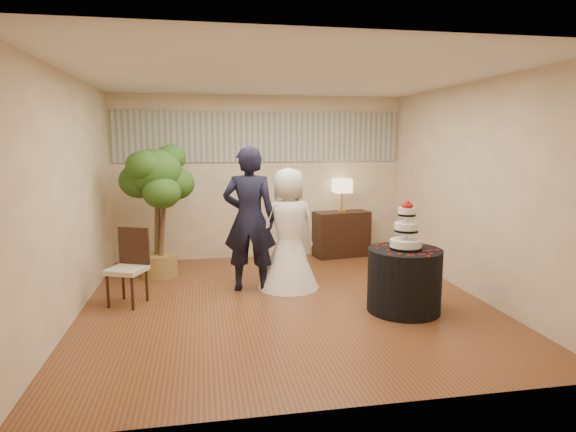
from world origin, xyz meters
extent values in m
cube|color=brown|center=(0.00, 0.00, 0.00)|extent=(5.00, 5.00, 0.00)
cube|color=white|center=(0.00, 0.00, 2.80)|extent=(5.00, 5.00, 0.00)
cube|color=beige|center=(0.00, 2.50, 1.40)|extent=(5.00, 0.06, 2.80)
cube|color=beige|center=(0.00, -2.50, 1.40)|extent=(5.00, 0.06, 2.80)
cube|color=beige|center=(-2.50, 0.00, 1.40)|extent=(0.06, 5.00, 2.80)
cube|color=beige|center=(2.50, 0.00, 1.40)|extent=(0.06, 5.00, 2.80)
cube|color=#A2A496|center=(0.00, 2.48, 2.10)|extent=(4.90, 0.02, 0.85)
imported|color=black|center=(-0.39, 0.61, 0.99)|extent=(0.81, 0.62, 1.98)
imported|color=white|center=(0.15, 0.63, 0.84)|extent=(1.01, 1.01, 1.68)
cylinder|color=black|center=(1.35, -0.55, 0.38)|extent=(0.90, 0.90, 0.76)
cube|color=black|center=(1.40, 2.27, 0.40)|extent=(1.01, 0.57, 0.80)
camera|label=1|loc=(-1.02, -5.80, 2.04)|focal=30.00mm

